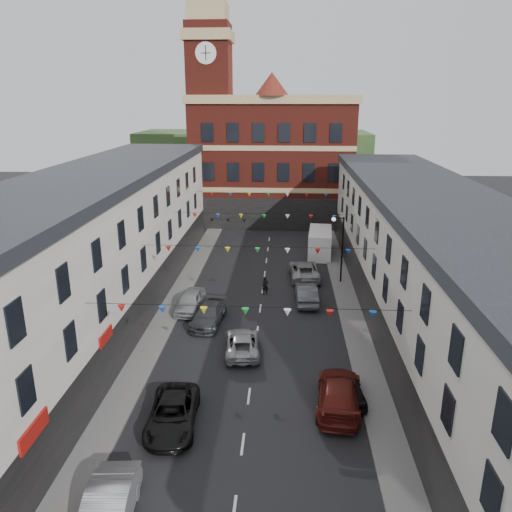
% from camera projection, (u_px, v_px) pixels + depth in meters
% --- Properties ---
extents(ground, '(160.00, 160.00, 0.00)m').
position_uv_depth(ground, '(254.00, 360.00, 31.24)').
color(ground, black).
rests_on(ground, ground).
extents(pavement_left, '(1.80, 64.00, 0.15)m').
position_uv_depth(pavement_left, '(153.00, 341.00, 33.51)').
color(pavement_left, '#605E5B').
rests_on(pavement_left, ground).
extents(pavement_right, '(1.80, 64.00, 0.15)m').
position_uv_depth(pavement_right, '(360.00, 347.00, 32.72)').
color(pavement_right, '#605E5B').
rests_on(pavement_right, ground).
extents(terrace_left, '(8.40, 56.00, 10.70)m').
position_uv_depth(terrace_left, '(67.00, 270.00, 31.24)').
color(terrace_left, beige).
rests_on(terrace_left, ground).
extents(terrace_right, '(8.40, 56.00, 9.70)m').
position_uv_depth(terrace_right, '(449.00, 286.00, 30.05)').
color(terrace_right, beige).
rests_on(terrace_right, ground).
extents(civic_building, '(20.60, 13.30, 18.50)m').
position_uv_depth(civic_building, '(272.00, 158.00, 64.87)').
color(civic_building, maroon).
rests_on(civic_building, ground).
extents(clock_tower, '(5.60, 5.60, 30.00)m').
position_uv_depth(clock_tower, '(210.00, 104.00, 60.44)').
color(clock_tower, maroon).
rests_on(clock_tower, ground).
extents(distant_hill, '(40.00, 14.00, 10.00)m').
position_uv_depth(distant_hill, '(254.00, 160.00, 88.93)').
color(distant_hill, '#274520').
rests_on(distant_hill, ground).
extents(street_lamp, '(1.10, 0.36, 6.00)m').
position_uv_depth(street_lamp, '(340.00, 241.00, 43.00)').
color(street_lamp, black).
rests_on(street_lamp, ground).
extents(car_left_b, '(2.09, 4.99, 1.60)m').
position_uv_depth(car_left_b, '(107.00, 512.00, 18.74)').
color(car_left_b, '#96989D').
rests_on(car_left_b, ground).
extents(car_left_c, '(2.68, 5.20, 1.40)m').
position_uv_depth(car_left_c, '(172.00, 414.00, 24.74)').
color(car_left_c, black).
rests_on(car_left_c, ground).
extents(car_left_d, '(2.44, 4.95, 1.38)m').
position_uv_depth(car_left_d, '(209.00, 315.00, 36.06)').
color(car_left_d, '#36393D').
rests_on(car_left_d, ground).
extents(car_left_e, '(2.11, 4.55, 1.51)m').
position_uv_depth(car_left_e, '(190.00, 301.00, 38.32)').
color(car_left_e, '#94989C').
rests_on(car_left_e, ground).
extents(car_right_c, '(2.87, 5.79, 1.62)m').
position_uv_depth(car_right_c, '(339.00, 393.00, 26.25)').
color(car_right_c, '#5C1712').
rests_on(car_right_c, ground).
extents(car_right_d, '(1.91, 3.90, 1.28)m').
position_uv_depth(car_right_d, '(348.00, 389.00, 26.99)').
color(car_right_d, black).
rests_on(car_right_d, ground).
extents(car_right_e, '(1.83, 4.74, 1.54)m').
position_uv_depth(car_right_e, '(306.00, 293.00, 39.79)').
color(car_right_e, '#4E5055').
rests_on(car_right_e, ground).
extents(car_right_f, '(2.91, 5.68, 1.53)m').
position_uv_depth(car_right_f, '(304.00, 270.00, 45.15)').
color(car_right_f, '#999A9D').
rests_on(car_right_f, ground).
extents(moving_car, '(2.54, 4.79, 1.28)m').
position_uv_depth(moving_car, '(242.00, 343.00, 31.98)').
color(moving_car, '#9FA1A6').
rests_on(moving_car, ground).
extents(white_van, '(2.73, 6.08, 2.62)m').
position_uv_depth(white_van, '(320.00, 243.00, 51.79)').
color(white_van, white).
rests_on(white_van, ground).
extents(pedestrian, '(0.59, 0.43, 1.51)m').
position_uv_depth(pedestrian, '(265.00, 286.00, 41.41)').
color(pedestrian, black).
rests_on(pedestrian, ground).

